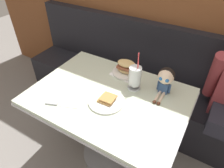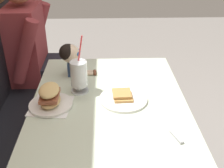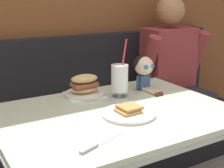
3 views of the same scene
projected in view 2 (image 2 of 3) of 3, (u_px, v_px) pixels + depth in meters
name	position (u px, v px, depth m)	size (l,w,h in m)	color
booth_bench	(2.00, 164.00, 1.63)	(2.60, 0.48, 1.00)	black
diner_table	(109.00, 133.00, 1.54)	(1.11, 0.81, 0.74)	beige
toast_plate	(123.00, 98.00, 1.46)	(0.25, 0.25, 0.04)	white
milkshake_glass	(79.00, 75.00, 1.50)	(0.10, 0.10, 0.31)	silver
sandwich_plate	(50.00, 98.00, 1.40)	(0.22, 0.22, 0.12)	white
butter_knife	(172.00, 132.00, 1.23)	(0.23, 0.10, 0.01)	silver
seated_doll	(70.00, 55.00, 1.66)	(0.11, 0.22, 0.20)	#385689
diner_patron	(31.00, 44.00, 2.16)	(0.55, 0.48, 0.81)	maroon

